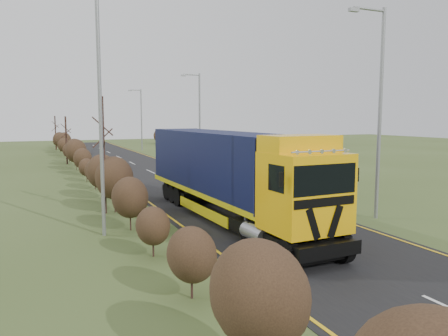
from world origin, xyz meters
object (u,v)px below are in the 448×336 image
at_px(lorry, 228,170).
at_px(car_blue_sedan, 213,162).
at_px(streetlight_near, 378,104).
at_px(speed_sign, 236,162).
at_px(car_red_hatchback, 217,164).

relative_size(lorry, car_blue_sedan, 3.79).
xyz_separation_m(lorry, streetlight_near, (6.84, -2.42, 3.13)).
height_order(car_blue_sedan, streetlight_near, streetlight_near).
bearing_deg(speed_sign, lorry, -117.04).
bearing_deg(car_blue_sedan, streetlight_near, 94.93).
bearing_deg(streetlight_near, car_red_hatchback, 90.72).
xyz_separation_m(lorry, car_red_hatchback, (6.60, 17.03, -1.73)).
relative_size(lorry, streetlight_near, 1.56).
xyz_separation_m(car_blue_sedan, speed_sign, (-1.72, -8.81, 0.90)).
distance_m(car_blue_sedan, streetlight_near, 22.71).
relative_size(car_red_hatchback, streetlight_near, 0.44).
height_order(lorry, streetlight_near, streetlight_near).
bearing_deg(lorry, streetlight_near, -21.45).
relative_size(car_blue_sedan, speed_sign, 1.83).
distance_m(lorry, car_blue_sedan, 21.14).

